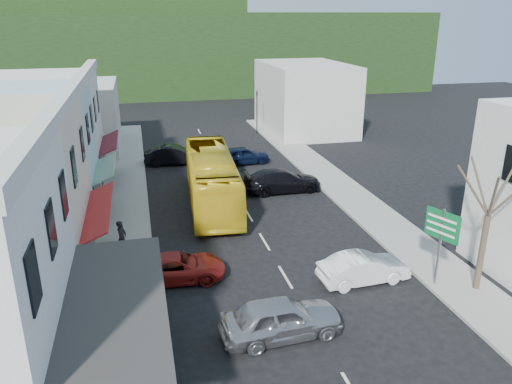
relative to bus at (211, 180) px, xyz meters
name	(u,v)px	position (x,y,z in m)	size (l,w,h in m)	color
ground	(285,277)	(1.87, -10.68, -1.55)	(120.00, 120.00, 0.00)	black
sidewalk_left	(125,212)	(-5.63, -0.68, -1.48)	(3.00, 52.00, 0.15)	gray
sidewalk_right	(348,193)	(9.37, -0.68, -1.48)	(3.00, 52.00, 0.15)	gray
shopfront_row	(11,184)	(-10.62, -5.68, 2.45)	(8.25, 30.00, 8.00)	silver
distant_block_left	(72,118)	(-10.13, 16.32, 1.45)	(8.00, 10.00, 6.00)	#B7B2A8
distant_block_right	(305,97)	(12.87, 19.32, 1.95)	(8.00, 12.00, 7.00)	#B7B2A8
hillside	(163,47)	(0.42, 54.41, 5.18)	(80.00, 26.00, 14.00)	black
bus	(211,180)	(0.00, 0.00, 0.00)	(2.50, 11.60, 3.10)	gold
car_silver	(281,320)	(0.39, -15.06, -0.85)	(1.80, 4.40, 1.40)	#A4A4A8
car_white	(363,268)	(5.25, -11.93, -0.85)	(1.80, 4.40, 1.40)	silver
car_red	(177,266)	(-3.13, -9.72, -0.85)	(1.90, 4.60, 1.40)	maroon
car_black_near	(282,182)	(5.12, 1.04, -0.85)	(1.84, 4.50, 1.40)	black
car_navy_mid	(243,156)	(3.87, 8.30, -0.85)	(1.80, 4.40, 1.40)	black
car_black_far	(174,156)	(-1.69, 9.55, -0.85)	(1.80, 4.40, 1.40)	black
pedestrian_left	(122,239)	(-5.63, -6.73, -0.55)	(0.60, 0.40, 1.70)	black
direction_sign	(439,249)	(8.27, -13.09, 0.35)	(0.82, 1.65, 3.80)	#0B5E2D
street_tree	(488,216)	(9.87, -13.86, 2.10)	(2.48, 2.48, 7.30)	#3B3024
traffic_signal	(257,112)	(7.67, 19.19, 0.66)	(0.47, 0.90, 4.42)	black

